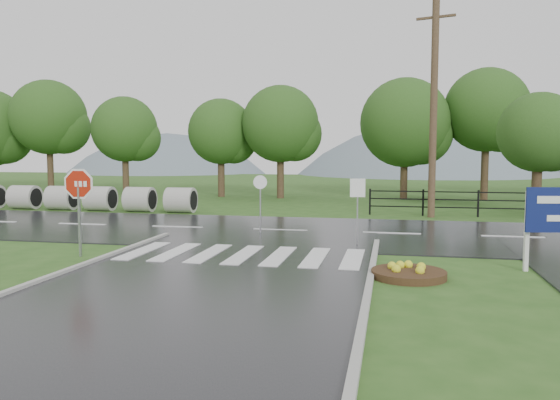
# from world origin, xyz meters

# --- Properties ---
(ground) EXTENTS (120.00, 120.00, 0.00)m
(ground) POSITION_xyz_m (0.00, 0.00, 0.00)
(ground) COLOR #2C531B
(ground) RESTS_ON ground
(main_road) EXTENTS (90.00, 8.00, 0.04)m
(main_road) POSITION_xyz_m (0.00, 10.00, 0.00)
(main_road) COLOR black
(main_road) RESTS_ON ground
(crosswalk) EXTENTS (6.50, 2.80, 0.02)m
(crosswalk) POSITION_xyz_m (0.00, 5.00, 0.06)
(crosswalk) COLOR silver
(crosswalk) RESTS_ON ground
(fence_west) EXTENTS (9.58, 0.08, 1.20)m
(fence_west) POSITION_xyz_m (7.75, 16.00, 0.72)
(fence_west) COLOR black
(fence_west) RESTS_ON ground
(hills) EXTENTS (102.00, 48.00, 48.00)m
(hills) POSITION_xyz_m (3.49, 65.00, -15.54)
(hills) COLOR slate
(hills) RESTS_ON ground
(treeline) EXTENTS (83.20, 5.20, 10.00)m
(treeline) POSITION_xyz_m (1.00, 24.00, 0.00)
(treeline) COLOR #224916
(treeline) RESTS_ON ground
(culvert_pipes) EXTENTS (13.90, 1.20, 1.20)m
(culvert_pipes) POSITION_xyz_m (-12.17, 15.00, 0.60)
(culvert_pipes) COLOR #9E9B93
(culvert_pipes) RESTS_ON ground
(stop_sign) EXTENTS (1.15, 0.10, 2.59)m
(stop_sign) POSITION_xyz_m (-4.42, 4.09, 1.81)
(stop_sign) COLOR #939399
(stop_sign) RESTS_ON ground
(flower_bed) EXTENTS (1.71, 1.71, 0.34)m
(flower_bed) POSITION_xyz_m (4.40, 3.30, 0.13)
(flower_bed) COLOR #332111
(flower_bed) RESTS_ON ground
(reg_sign_small) EXTENTS (0.46, 0.09, 2.08)m
(reg_sign_small) POSITION_xyz_m (2.96, 7.35, 1.48)
(reg_sign_small) COLOR #939399
(reg_sign_small) RESTS_ON ground
(reg_sign_round) EXTENTS (0.47, 0.16, 2.07)m
(reg_sign_round) POSITION_xyz_m (-0.54, 9.19, 1.33)
(reg_sign_round) COLOR #939399
(reg_sign_round) RESTS_ON ground
(utility_pole_east) EXTENTS (1.63, 0.57, 9.39)m
(utility_pole_east) POSITION_xyz_m (5.70, 15.50, 4.77)
(utility_pole_east) COLOR #473523
(utility_pole_east) RESTS_ON ground
(entrance_tree_left) EXTENTS (3.64, 3.64, 5.61)m
(entrance_tree_left) POSITION_xyz_m (10.49, 17.50, 3.76)
(entrance_tree_left) COLOR #3D2B1C
(entrance_tree_left) RESTS_ON ground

